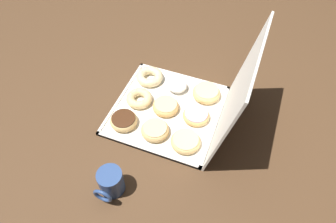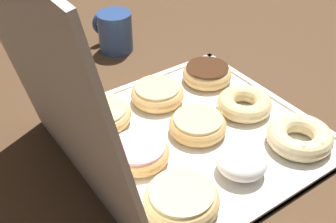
% 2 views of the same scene
% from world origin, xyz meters
% --- Properties ---
extents(ground_plane, '(3.00, 3.00, 0.00)m').
position_xyz_m(ground_plane, '(0.00, 0.00, 0.00)').
color(ground_plane, '#4C331E').
extents(donut_box, '(0.43, 0.43, 0.01)m').
position_xyz_m(donut_box, '(0.00, 0.00, 0.01)').
color(donut_box, silver).
rests_on(donut_box, ground).
extents(box_lid_open, '(0.43, 0.09, 0.42)m').
position_xyz_m(box_lid_open, '(0.00, 0.26, 0.21)').
color(box_lid_open, silver).
rests_on(box_lid_open, ground).
extents(cruller_donut_0, '(0.12, 0.12, 0.04)m').
position_xyz_m(cruller_donut_0, '(-0.14, -0.14, 0.03)').
color(cruller_donut_0, beige).
rests_on(cruller_donut_0, donut_box).
extents(cruller_donut_1, '(0.11, 0.11, 0.04)m').
position_xyz_m(cruller_donut_1, '(0.00, -0.13, 0.03)').
color(cruller_donut_1, '#EACC8C').
rests_on(cruller_donut_1, donut_box).
extents(chocolate_frosted_donut_2, '(0.11, 0.11, 0.04)m').
position_xyz_m(chocolate_frosted_donut_2, '(0.13, -0.14, 0.03)').
color(chocolate_frosted_donut_2, '#E5B770').
rests_on(chocolate_frosted_donut_2, donut_box).
extents(powdered_filled_donut_3, '(0.09, 0.09, 0.05)m').
position_xyz_m(powdered_filled_donut_3, '(-0.13, 0.00, 0.03)').
color(powdered_filled_donut_3, white).
rests_on(powdered_filled_donut_3, donut_box).
extents(glazed_ring_donut_4, '(0.11, 0.11, 0.04)m').
position_xyz_m(glazed_ring_donut_4, '(0.00, -0.01, 0.03)').
color(glazed_ring_donut_4, tan).
rests_on(glazed_ring_donut_4, donut_box).
extents(glazed_ring_donut_5, '(0.11, 0.11, 0.04)m').
position_xyz_m(glazed_ring_donut_5, '(0.13, 0.00, 0.03)').
color(glazed_ring_donut_5, '#E5B770').
rests_on(glazed_ring_donut_5, donut_box).
extents(glazed_ring_donut_6, '(0.12, 0.12, 0.04)m').
position_xyz_m(glazed_ring_donut_6, '(-0.13, 0.13, 0.03)').
color(glazed_ring_donut_6, '#E5B770').
rests_on(glazed_ring_donut_6, donut_box).
extents(pink_frosted_donut_7, '(0.11, 0.11, 0.03)m').
position_xyz_m(pink_frosted_donut_7, '(0.00, 0.13, 0.03)').
color(pink_frosted_donut_7, tan).
rests_on(pink_frosted_donut_7, donut_box).
extents(glazed_ring_donut_8, '(0.12, 0.12, 0.03)m').
position_xyz_m(glazed_ring_donut_8, '(0.13, 0.13, 0.03)').
color(glazed_ring_donut_8, '#E5B770').
rests_on(glazed_ring_donut_8, donut_box).
extents(coffee_mug, '(0.11, 0.09, 0.10)m').
position_xyz_m(coffee_mug, '(0.39, -0.05, 0.05)').
color(coffee_mug, navy).
rests_on(coffee_mug, ground).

